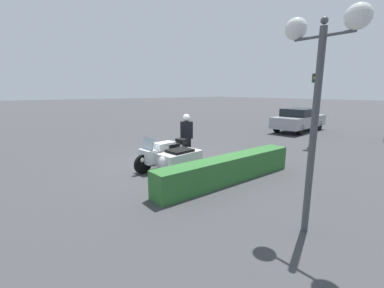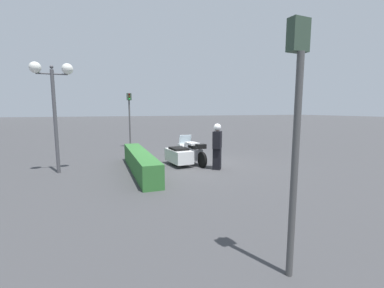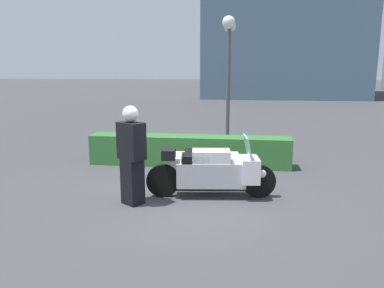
{
  "view_description": "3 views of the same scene",
  "coord_description": "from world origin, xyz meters",
  "px_view_note": "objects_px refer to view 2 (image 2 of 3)",
  "views": [
    {
      "loc": [
        5.06,
        7.25,
        2.57
      ],
      "look_at": [
        0.11,
        1.02,
        0.92
      ],
      "focal_mm": 24.0,
      "sensor_mm": 36.0,
      "label": 1
    },
    {
      "loc": [
        -9.37,
        3.72,
        2.24
      ],
      "look_at": [
        0.18,
        0.22,
        0.87
      ],
      "focal_mm": 24.0,
      "sensor_mm": 36.0,
      "label": 2
    },
    {
      "loc": [
        1.07,
        -6.5,
        2.32
      ],
      "look_at": [
        0.13,
        0.65,
        0.88
      ],
      "focal_mm": 35.0,
      "sensor_mm": 36.0,
      "label": 3
    }
  ],
  "objects_px": {
    "hedge_bush_curbside": "(140,162)",
    "police_motorcycle": "(184,153)",
    "officer_rider": "(217,145)",
    "traffic_light_near": "(129,112)",
    "twin_lamp_post": "(53,86)",
    "traffic_light_far": "(296,113)"
  },
  "relations": [
    {
      "from": "hedge_bush_curbside",
      "to": "police_motorcycle",
      "type": "bearing_deg",
      "value": -69.54
    },
    {
      "from": "hedge_bush_curbside",
      "to": "twin_lamp_post",
      "type": "relative_size",
      "value": 1.28
    },
    {
      "from": "officer_rider",
      "to": "twin_lamp_post",
      "type": "xyz_separation_m",
      "value": [
        1.43,
        5.55,
        2.13
      ]
    },
    {
      "from": "police_motorcycle",
      "to": "hedge_bush_curbside",
      "type": "xyz_separation_m",
      "value": [
        -0.71,
        1.9,
        -0.09
      ]
    },
    {
      "from": "traffic_light_near",
      "to": "police_motorcycle",
      "type": "bearing_deg",
      "value": 11.33
    },
    {
      "from": "officer_rider",
      "to": "traffic_light_near",
      "type": "relative_size",
      "value": 0.54
    },
    {
      "from": "twin_lamp_post",
      "to": "hedge_bush_curbside",
      "type": "bearing_deg",
      "value": -106.71
    },
    {
      "from": "traffic_light_far",
      "to": "officer_rider",
      "type": "bearing_deg",
      "value": -20.79
    },
    {
      "from": "police_motorcycle",
      "to": "officer_rider",
      "type": "bearing_deg",
      "value": -152.65
    },
    {
      "from": "police_motorcycle",
      "to": "traffic_light_near",
      "type": "xyz_separation_m",
      "value": [
        5.45,
        1.52,
        1.65
      ]
    },
    {
      "from": "police_motorcycle",
      "to": "hedge_bush_curbside",
      "type": "relative_size",
      "value": 0.49
    },
    {
      "from": "police_motorcycle",
      "to": "hedge_bush_curbside",
      "type": "bearing_deg",
      "value": 103.82
    },
    {
      "from": "twin_lamp_post",
      "to": "police_motorcycle",
      "type": "bearing_deg",
      "value": -91.45
    },
    {
      "from": "police_motorcycle",
      "to": "twin_lamp_post",
      "type": "relative_size",
      "value": 0.62
    },
    {
      "from": "police_motorcycle",
      "to": "traffic_light_far",
      "type": "height_order",
      "value": "traffic_light_far"
    },
    {
      "from": "officer_rider",
      "to": "traffic_light_near",
      "type": "bearing_deg",
      "value": 144.6
    },
    {
      "from": "officer_rider",
      "to": "traffic_light_near",
      "type": "distance_m",
      "value": 7.28
    },
    {
      "from": "police_motorcycle",
      "to": "officer_rider",
      "type": "relative_size",
      "value": 1.38
    },
    {
      "from": "twin_lamp_post",
      "to": "traffic_light_far",
      "type": "distance_m",
      "value": 8.35
    },
    {
      "from": "officer_rider",
      "to": "hedge_bush_curbside",
      "type": "relative_size",
      "value": 0.35
    },
    {
      "from": "hedge_bush_curbside",
      "to": "traffic_light_near",
      "type": "bearing_deg",
      "value": -3.59
    },
    {
      "from": "twin_lamp_post",
      "to": "traffic_light_near",
      "type": "relative_size",
      "value": 1.2
    }
  ]
}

